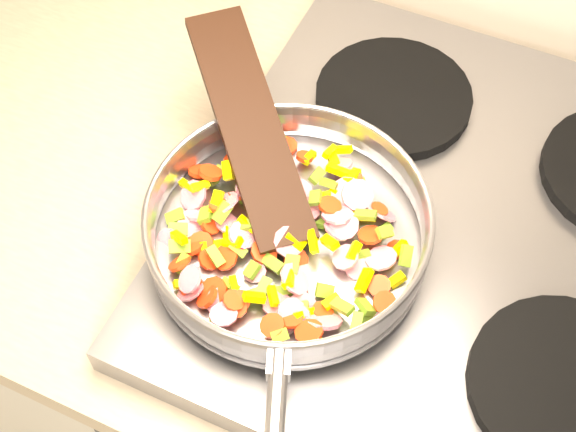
% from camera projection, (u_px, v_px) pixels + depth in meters
% --- Properties ---
extents(cooktop, '(0.60, 0.60, 0.04)m').
position_uv_depth(cooktop, '(465.00, 238.00, 0.89)').
color(cooktop, '#939399').
rests_on(cooktop, counter_top).
extents(grate_fl, '(0.19, 0.19, 0.02)m').
position_uv_depth(grate_fl, '(299.00, 280.00, 0.83)').
color(grate_fl, black).
rests_on(grate_fl, cooktop).
extents(grate_fr, '(0.19, 0.19, 0.02)m').
position_uv_depth(grate_fr, '(566.00, 387.00, 0.76)').
color(grate_fr, black).
rests_on(grate_fr, cooktop).
extents(grate_bl, '(0.19, 0.19, 0.02)m').
position_uv_depth(grate_bl, '(394.00, 97.00, 0.97)').
color(grate_bl, black).
rests_on(grate_bl, cooktop).
extents(saute_pan, '(0.33, 0.48, 0.06)m').
position_uv_depth(saute_pan, '(288.00, 228.00, 0.82)').
color(saute_pan, '#9E9EA5').
rests_on(saute_pan, grate_fl).
extents(vegetable_heap, '(0.28, 0.26, 0.05)m').
position_uv_depth(vegetable_heap, '(278.00, 232.00, 0.83)').
color(vegetable_heap, olive).
rests_on(vegetable_heap, saute_pan).
extents(wooden_spatula, '(0.23, 0.24, 0.09)m').
position_uv_depth(wooden_spatula, '(249.00, 125.00, 0.86)').
color(wooden_spatula, black).
rests_on(wooden_spatula, saute_pan).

